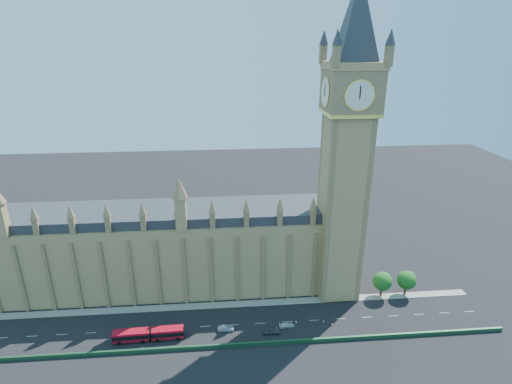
{
  "coord_description": "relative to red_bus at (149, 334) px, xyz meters",
  "views": [
    {
      "loc": [
        2.73,
        -94.59,
        77.12
      ],
      "look_at": [
        11.63,
        10.0,
        37.21
      ],
      "focal_mm": 28.0,
      "sensor_mm": 36.0,
      "label": 1
    }
  ],
  "objects": [
    {
      "name": "tree_east_near",
      "position": [
        71.39,
        14.18,
        3.94
      ],
      "size": [
        6.0,
        6.0,
        8.5
      ],
      "color": "#382619",
      "rests_on": "ground"
    },
    {
      "name": "cone_a",
      "position": [
        35.57,
        1.01,
        -1.31
      ],
      "size": [
        0.5,
        0.5,
        0.79
      ],
      "rotation": [
        0.0,
        0.0,
        0.01
      ],
      "color": "black",
      "rests_on": "ground"
    },
    {
      "name": "palace_westminster",
      "position": [
        -5.83,
        26.1,
        12.16
      ],
      "size": [
        120.0,
        20.0,
        28.0
      ],
      "color": "tan",
      "rests_on": "ground"
    },
    {
      "name": "bridge_parapet",
      "position": [
        19.17,
        -4.9,
        -1.1
      ],
      "size": [
        160.0,
        0.6,
        1.2
      ],
      "primitive_type": "cube",
      "color": "#1E4C2D",
      "rests_on": "ground"
    },
    {
      "name": "car_silver",
      "position": [
        21.17,
        1.88,
        -0.95
      ],
      "size": [
        4.61,
        1.71,
        1.51
      ],
      "primitive_type": "imported",
      "rotation": [
        0.0,
        0.0,
        1.54
      ],
      "color": "#96979D",
      "rests_on": "ground"
    },
    {
      "name": "tree_east_far",
      "position": [
        79.39,
        14.18,
        3.94
      ],
      "size": [
        6.0,
        6.0,
        8.5
      ],
      "color": "#382619",
      "rests_on": "ground"
    },
    {
      "name": "elizabeth_tower",
      "position": [
        57.17,
        18.09,
        52.85
      ],
      "size": [
        20.59,
        20.59,
        105.0
      ],
      "color": "tan",
      "rests_on": "ground"
    },
    {
      "name": "car_white",
      "position": [
        38.63,
        1.78,
        -1.06
      ],
      "size": [
        4.49,
        1.9,
        1.29
      ],
      "primitive_type": "imported",
      "rotation": [
        0.0,
        0.0,
        1.59
      ],
      "color": "silver",
      "rests_on": "ground"
    },
    {
      "name": "cone_c",
      "position": [
        51.83,
        1.38,
        -1.35
      ],
      "size": [
        0.56,
        0.56,
        0.72
      ],
      "rotation": [
        0.0,
        0.0,
        0.28
      ],
      "color": "black",
      "rests_on": "ground"
    },
    {
      "name": "car_grey",
      "position": [
        33.95,
        -0.37,
        -0.9
      ],
      "size": [
        4.8,
        2.08,
        1.61
      ],
      "primitive_type": "imported",
      "rotation": [
        0.0,
        0.0,
        1.53
      ],
      "color": "#454A4E",
      "rests_on": "ground"
    },
    {
      "name": "kerb_north",
      "position": [
        19.17,
        13.6,
        -1.62
      ],
      "size": [
        160.0,
        3.0,
        0.16
      ],
      "primitive_type": "cube",
      "color": "gray",
      "rests_on": "ground"
    },
    {
      "name": "ground",
      "position": [
        19.17,
        4.1,
        -1.7
      ],
      "size": [
        400.0,
        400.0,
        0.0
      ],
      "primitive_type": "plane",
      "color": "black",
      "rests_on": "ground"
    },
    {
      "name": "cone_b",
      "position": [
        41.64,
        3.31,
        -1.31
      ],
      "size": [
        0.53,
        0.53,
        0.79
      ],
      "rotation": [
        0.0,
        0.0,
        0.08
      ],
      "color": "black",
      "rests_on": "ground"
    },
    {
      "name": "cone_d",
      "position": [
        49.71,
        2.91,
        -1.38
      ],
      "size": [
        0.45,
        0.45,
        0.65
      ],
      "rotation": [
        0.0,
        0.0,
        -0.11
      ],
      "color": "black",
      "rests_on": "ground"
    },
    {
      "name": "red_bus",
      "position": [
        0.0,
        0.0,
        0.0
      ],
      "size": [
        19.09,
        3.51,
        3.23
      ],
      "rotation": [
        0.0,
        0.0,
        0.03
      ],
      "color": "#AC0B1D",
      "rests_on": "ground"
    }
  ]
}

